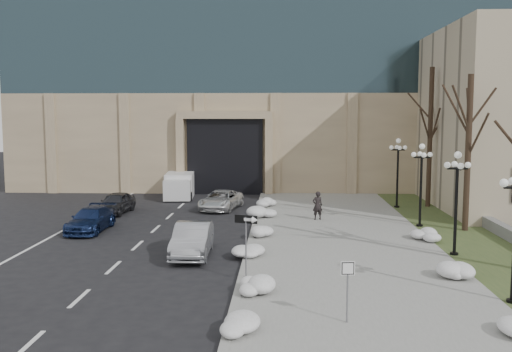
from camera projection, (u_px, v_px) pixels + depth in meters
The scene contains 25 objects.
sidewalk at pixel (343, 247), 27.34m from camera, with size 9.00×40.00×0.12m, color gray.
curb at pixel (250, 245), 27.54m from camera, with size 0.30×40.00×0.14m, color gray.
grass_strip at pixel (481, 248), 27.04m from camera, with size 4.00×40.00×0.10m, color #384A25.
stone_wall at pixel (508, 234), 28.90m from camera, with size 0.50×30.00×0.70m, color slate.
car_b at pixel (192, 240), 25.76m from camera, with size 1.56×4.49×1.48m, color #A2A4A9.
car_c at pixel (91, 220), 31.18m from camera, with size 1.79×4.41×1.28m, color #16254E.
car_d at pixel (221, 200), 38.20m from camera, with size 2.12×4.59×1.28m, color silver.
car_e at pixel (116, 203), 36.71m from camera, with size 1.61×4.00×1.36m, color #2F2F34.
pedestrian at pixel (317, 205), 33.89m from camera, with size 0.62×0.41×1.70m, color black.
box_truck at pixel (180, 185), 43.99m from camera, with size 2.53×5.99×1.85m.
one_way_sign at pixel (250, 227), 21.69m from camera, with size 0.94×0.44×2.56m.
keep_sign at pixel (348, 279), 17.12m from camera, with size 0.43×0.09×2.02m.
snow_clump_b at pixel (235, 329), 16.30m from camera, with size 1.10×1.60×0.36m, color white.
snow_clump_c at pixel (254, 287), 20.23m from camera, with size 1.10×1.60×0.36m, color white.
snow_clump_d at pixel (250, 252), 25.31m from camera, with size 1.10×1.60×0.36m, color white.
snow_clump_e at pixel (257, 232), 29.50m from camera, with size 1.10×1.60×0.36m, color white.
snow_clump_f at pixel (263, 215), 34.40m from camera, with size 1.10×1.60×0.36m, color white.
snow_clump_g at pixel (268, 204), 38.70m from camera, with size 1.10×1.60×0.36m, color white.
snow_clump_i at pixel (457, 273), 22.02m from camera, with size 1.10×1.60×0.36m, color white.
snow_clump_j at pixel (425, 237), 28.43m from camera, with size 1.10×1.60×0.36m, color white.
lamppost_b at pixel (457, 189), 25.30m from camera, with size 1.18×1.18×4.76m.
lamppost_c at pixel (421, 174), 31.75m from camera, with size 1.18×1.18×4.76m.
lamppost_d at pixel (398, 164), 38.20m from camera, with size 1.18×1.18×4.76m.
tree_mid at pixel (469, 131), 30.39m from camera, with size 3.20×3.20×8.50m.
tree_far at pixel (431, 117), 38.26m from camera, with size 3.20×3.20×9.50m.
Camera 1 is at (0.55, -12.97, 6.43)m, focal length 40.00 mm.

